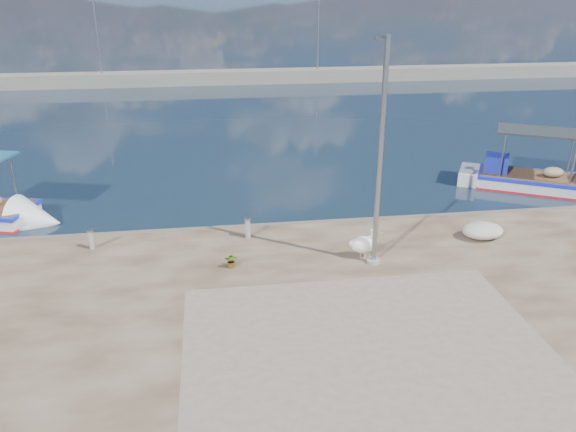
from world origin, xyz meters
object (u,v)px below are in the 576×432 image
Objects in this scene: pelican at (364,244)px; lamp_post at (379,164)px; boat_right at (530,183)px; bollard_near at (248,227)px.

pelican is 2.83m from lamp_post.
boat_right is 14.25m from bollard_near.
boat_right is at bearing 47.97° from pelican.
pelican is at bearing -30.15° from bollard_near.
lamp_post is at bearing -39.37° from pelican.
lamp_post reaches higher than pelican.
boat_right is 9.06× the size of bollard_near.
lamp_post is (-9.58, -7.14, 3.55)m from boat_right.
bollard_near is (-3.60, 2.09, -0.09)m from pelican.
boat_right reaches higher than pelican.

